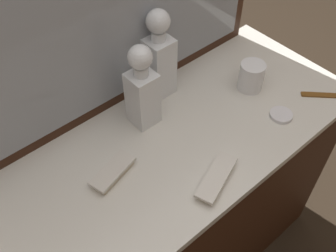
% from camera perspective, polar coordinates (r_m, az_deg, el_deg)
% --- Properties ---
extents(dresser, '(1.30, 0.53, 0.82)m').
position_cam_1_polar(dresser, '(1.51, 0.00, -12.58)').
color(dresser, '#381E11').
rests_on(dresser, ground_plane).
extents(crystal_decanter_far_left, '(0.08, 0.08, 0.28)m').
position_cam_1_polar(crystal_decanter_far_left, '(1.16, -3.73, 4.76)').
color(crystal_decanter_far_left, white).
rests_on(crystal_decanter_far_left, dresser).
extents(crystal_decanter_right, '(0.08, 0.08, 0.31)m').
position_cam_1_polar(crystal_decanter_right, '(1.25, -1.32, 9.33)').
color(crystal_decanter_right, white).
rests_on(crystal_decanter_right, dresser).
extents(crystal_tumbler_left, '(0.08, 0.08, 0.10)m').
position_cam_1_polar(crystal_tumbler_left, '(1.34, 11.97, 6.92)').
color(crystal_tumbler_left, white).
rests_on(crystal_tumbler_left, dresser).
extents(silver_brush_far_right, '(0.18, 0.11, 0.02)m').
position_cam_1_polar(silver_brush_far_right, '(1.09, 7.03, -7.52)').
color(silver_brush_far_right, '#B7A88C').
rests_on(silver_brush_far_right, dresser).
extents(silver_brush_center, '(0.15, 0.09, 0.02)m').
position_cam_1_polar(silver_brush_center, '(1.10, -8.01, -6.66)').
color(silver_brush_center, '#B7A88C').
rests_on(silver_brush_center, dresser).
extents(porcelain_dish, '(0.07, 0.07, 0.01)m').
position_cam_1_polar(porcelain_dish, '(1.29, 16.09, 1.55)').
color(porcelain_dish, silver).
rests_on(porcelain_dish, dresser).
extents(tortoiseshell_comb, '(0.11, 0.11, 0.01)m').
position_cam_1_polar(tortoiseshell_comb, '(1.41, 21.40, 4.21)').
color(tortoiseshell_comb, brown).
rests_on(tortoiseshell_comb, dresser).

